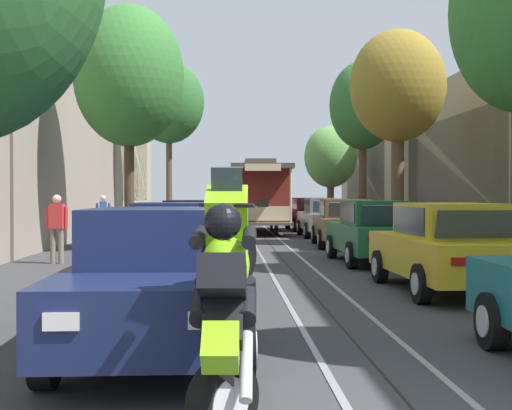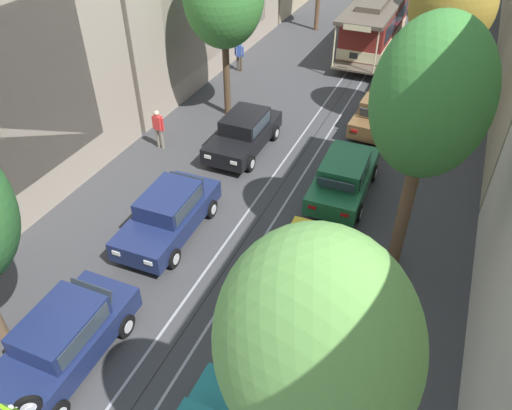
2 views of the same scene
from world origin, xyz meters
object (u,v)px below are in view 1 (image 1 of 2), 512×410
at_px(pedestrian_on_left_pavement, 103,215).
at_px(street_tree_kerb_left_second, 129,77).
at_px(parked_car_brown_fourth_right, 344,223).
at_px(street_tree_kerb_right_fourth, 363,106).
at_px(parked_car_navy_second_left, 175,245).
at_px(street_tree_kerb_left_mid, 169,103).
at_px(street_tree_kerb_right_mid, 398,88).
at_px(parked_car_green_mid_right, 376,232).
at_px(parked_car_black_mid_left, 193,229).
at_px(parked_car_maroon_sixth_right, 309,214).
at_px(motorcycle_with_rider, 225,292).
at_px(parked_car_yellow_second_right, 448,247).
at_px(cable_car_trolley, 259,196).
at_px(pedestrian_on_right_pavement, 57,225).
at_px(street_tree_kerb_right_far, 331,157).
at_px(parked_car_navy_near_left, 158,280).
at_px(parked_car_grey_fifth_right, 325,217).

bearing_deg(pedestrian_on_left_pavement, street_tree_kerb_left_second, -71.33).
xyz_separation_m(parked_car_brown_fourth_right, street_tree_kerb_right_fourth, (2.35, 8.87, 5.01)).
relative_size(parked_car_navy_second_left, street_tree_kerb_left_mid, 0.52).
bearing_deg(street_tree_kerb_right_mid, parked_car_green_mid_right, -108.60).
distance_m(parked_car_black_mid_left, parked_car_maroon_sixth_right, 15.46).
distance_m(street_tree_kerb_left_second, street_tree_kerb_right_mid, 9.07).
bearing_deg(motorcycle_with_rider, parked_car_yellow_second_right, 61.03).
bearing_deg(cable_car_trolley, motorcycle_with_rider, -93.16).
distance_m(parked_car_green_mid_right, cable_car_trolley, 15.24).
height_order(street_tree_kerb_right_mid, pedestrian_on_left_pavement, street_tree_kerb_right_mid).
height_order(motorcycle_with_rider, pedestrian_on_right_pavement, motorcycle_with_rider).
xyz_separation_m(street_tree_kerb_right_fourth, pedestrian_on_left_pavement, (-10.94, -5.38, -4.84)).
bearing_deg(pedestrian_on_left_pavement, street_tree_kerb_right_mid, -15.56).
bearing_deg(parked_car_navy_second_left, pedestrian_on_right_pavement, 125.48).
height_order(parked_car_navy_second_left, parked_car_yellow_second_right, same).
bearing_deg(street_tree_kerb_right_far, street_tree_kerb_right_fourth, -88.71).
bearing_deg(pedestrian_on_left_pavement, parked_car_black_mid_left, -63.84).
relative_size(street_tree_kerb_left_second, street_tree_kerb_right_far, 1.31).
height_order(parked_car_navy_near_left, parked_car_black_mid_left, same).
xyz_separation_m(parked_car_navy_near_left, parked_car_grey_fifth_right, (4.78, 20.85, 0.00)).
bearing_deg(parked_car_maroon_sixth_right, parked_car_navy_near_left, -100.40).
bearing_deg(parked_car_navy_near_left, parked_car_green_mid_right, 65.27).
relative_size(street_tree_kerb_left_mid, cable_car_trolley, 0.92).
height_order(parked_car_black_mid_left, cable_car_trolley, cable_car_trolley).
relative_size(parked_car_grey_fifth_right, pedestrian_on_left_pavement, 2.55).
bearing_deg(cable_car_trolley, parked_car_maroon_sixth_right, 23.75).
relative_size(street_tree_kerb_right_fourth, pedestrian_on_left_pavement, 4.62).
height_order(parked_car_brown_fourth_right, pedestrian_on_left_pavement, pedestrian_on_left_pavement).
distance_m(parked_car_green_mid_right, motorcycle_with_rider, 12.89).
relative_size(street_tree_kerb_right_fourth, motorcycle_with_rider, 4.06).
relative_size(parked_car_green_mid_right, street_tree_kerb_right_far, 0.76).
relative_size(parked_car_yellow_second_right, pedestrian_on_right_pavement, 2.54).
relative_size(parked_car_navy_second_left, pedestrian_on_left_pavement, 2.57).
height_order(parked_car_yellow_second_right, street_tree_kerb_left_mid, street_tree_kerb_left_mid).
distance_m(parked_car_grey_fifth_right, cable_car_trolley, 4.79).
bearing_deg(parked_car_yellow_second_right, parked_car_brown_fourth_right, 89.99).
relative_size(parked_car_green_mid_right, parked_car_grey_fifth_right, 1.01).
xyz_separation_m(parked_car_yellow_second_right, parked_car_grey_fifth_right, (0.11, 16.29, 0.00)).
height_order(parked_car_navy_second_left, street_tree_kerb_left_mid, street_tree_kerb_left_mid).
relative_size(street_tree_kerb_right_far, motorcycle_with_rider, 2.96).
xyz_separation_m(parked_car_maroon_sixth_right, street_tree_kerb_left_second, (-7.01, -11.94, 4.56)).
xyz_separation_m(parked_car_green_mid_right, street_tree_kerb_left_mid, (-6.63, 17.60, 5.50)).
bearing_deg(pedestrian_on_right_pavement, parked_car_brown_fourth_right, 33.50).
xyz_separation_m(street_tree_kerb_left_second, motorcycle_with_rider, (2.99, -16.53, -4.35)).
relative_size(parked_car_navy_second_left, parked_car_black_mid_left, 1.01).
distance_m(motorcycle_with_rider, pedestrian_on_left_pavement, 21.96).
distance_m(parked_car_green_mid_right, street_tree_kerb_right_far, 23.47).
xyz_separation_m(street_tree_kerb_left_mid, cable_car_trolley, (4.37, -2.56, -4.64)).
distance_m(street_tree_kerb_left_second, motorcycle_with_rider, 17.35).
distance_m(cable_car_trolley, motorcycle_with_rider, 27.42).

